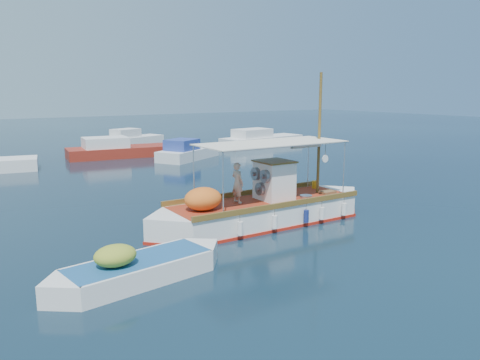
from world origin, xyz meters
TOP-DOWN VIEW (x-y plane):
  - ground at (0.00, 0.00)m, footprint 160.00×160.00m
  - fishing_caique at (0.30, 0.09)m, footprint 10.07×2.96m
  - dinghy at (-6.01, -2.62)m, footprint 5.51×2.08m
  - bg_boat_n at (1.94, 21.50)m, footprint 8.56×3.79m
  - bg_boat_ne at (5.82, 17.29)m, footprint 5.97×4.68m
  - bg_boat_e at (16.08, 21.89)m, footprint 8.90×3.55m
  - bg_boat_far_n at (5.78, 28.67)m, footprint 6.44×3.88m

SIDE VIEW (x-z plane):
  - ground at x=0.00m, z-range 0.00..0.00m
  - dinghy at x=-6.01m, z-range -0.39..0.96m
  - bg_boat_ne at x=5.82m, z-range -0.41..1.39m
  - bg_boat_e at x=16.08m, z-range -0.41..1.39m
  - bg_boat_far_n at x=5.78m, z-range -0.41..1.39m
  - bg_boat_n at x=1.94m, z-range -0.41..1.39m
  - fishing_caique at x=0.30m, z-range -2.53..3.61m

